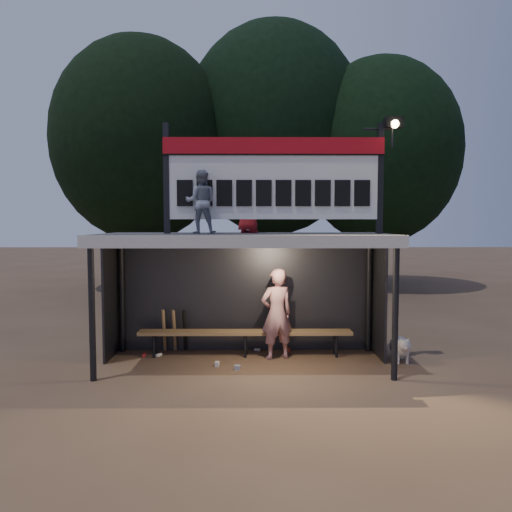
{
  "coord_description": "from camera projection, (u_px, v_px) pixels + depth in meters",
  "views": [
    {
      "loc": [
        0.13,
        -8.7,
        2.54
      ],
      "look_at": [
        0.2,
        0.4,
        1.9
      ],
      "focal_mm": 35.0,
      "sensor_mm": 36.0,
      "label": 1
    }
  ],
  "objects": [
    {
      "name": "litter",
      "position": [
        218.0,
        357.0,
        9.2
      ],
      "size": [
        2.81,
        1.25,
        0.08
      ],
      "color": "#B8341F",
      "rests_on": "ground"
    },
    {
      "name": "tree_left",
      "position": [
        141.0,
        140.0,
        18.41
      ],
      "size": [
        6.46,
        6.46,
        9.27
      ],
      "color": "black",
      "rests_on": "ground"
    },
    {
      "name": "player",
      "position": [
        277.0,
        314.0,
        9.16
      ],
      "size": [
        0.71,
        0.58,
        1.67
      ],
      "primitive_type": "imported",
      "rotation": [
        0.0,
        0.0,
        3.49
      ],
      "color": "silver",
      "rests_on": "ground"
    },
    {
      "name": "tree_mid",
      "position": [
        274.0,
        130.0,
        19.9
      ],
      "size": [
        7.22,
        7.22,
        10.36
      ],
      "color": "black",
      "rests_on": "ground"
    },
    {
      "name": "ground",
      "position": [
        245.0,
        364.0,
        8.85
      ],
      "size": [
        80.0,
        80.0,
        0.0
      ],
      "primitive_type": "plane",
      "color": "brown",
      "rests_on": "ground"
    },
    {
      "name": "scoreboard_assembly",
      "position": [
        277.0,
        176.0,
        8.61
      ],
      "size": [
        4.1,
        0.27,
        1.99
      ],
      "color": "black",
      "rests_on": "dugout_shelter"
    },
    {
      "name": "tree_right",
      "position": [
        380.0,
        152.0,
        19.0
      ],
      "size": [
        6.08,
        6.08,
        8.72
      ],
      "color": "black",
      "rests_on": "ground"
    },
    {
      "name": "dugout_shelter",
      "position": [
        245.0,
        260.0,
        8.97
      ],
      "size": [
        5.1,
        2.08,
        2.32
      ],
      "color": "#3B3B3E",
      "rests_on": "ground"
    },
    {
      "name": "bench",
      "position": [
        245.0,
        333.0,
        9.37
      ],
      "size": [
        4.0,
        0.35,
        0.48
      ],
      "color": "#967447",
      "rests_on": "ground"
    },
    {
      "name": "child_b",
      "position": [
        249.0,
        205.0,
        9.16
      ],
      "size": [
        0.6,
        0.55,
        1.03
      ],
      "primitive_type": "imported",
      "rotation": [
        0.0,
        0.0,
        2.55
      ],
      "color": "#B01B20",
      "rests_on": "dugout_shelter"
    },
    {
      "name": "bats",
      "position": [
        174.0,
        330.0,
        9.63
      ],
      "size": [
        0.47,
        0.32,
        0.84
      ],
      "color": "#967246",
      "rests_on": "ground"
    },
    {
      "name": "dog",
      "position": [
        401.0,
        346.0,
        8.99
      ],
      "size": [
        0.36,
        0.81,
        0.49
      ],
      "color": "silver",
      "rests_on": "ground"
    },
    {
      "name": "child_a",
      "position": [
        201.0,
        202.0,
        8.5
      ],
      "size": [
        0.54,
        0.43,
        1.08
      ],
      "primitive_type": "imported",
      "rotation": [
        0.0,
        0.0,
        3.18
      ],
      "color": "gray",
      "rests_on": "dugout_shelter"
    }
  ]
}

